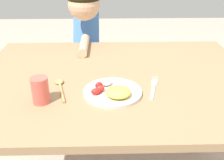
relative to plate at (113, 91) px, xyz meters
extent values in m
cube|color=#937652|center=(0.02, 0.16, -0.03)|extent=(1.25, 0.92, 0.03)
cube|color=#9D7F48|center=(-0.51, 0.53, -0.40)|extent=(0.07, 0.07, 0.71)
cube|color=#9D7F48|center=(0.55, 0.53, -0.40)|extent=(0.07, 0.07, 0.71)
cylinder|color=beige|center=(0.00, 0.01, -0.01)|extent=(0.23, 0.23, 0.01)
ellipsoid|color=#EED04B|center=(0.02, -0.03, 0.01)|extent=(0.10, 0.09, 0.03)
ellipsoid|color=red|center=(-0.05, 0.03, 0.01)|extent=(0.04, 0.04, 0.03)
ellipsoid|color=red|center=(-0.05, 0.00, 0.01)|extent=(0.04, 0.03, 0.03)
ellipsoid|color=red|center=(-0.06, -0.02, 0.01)|extent=(0.04, 0.04, 0.02)
ellipsoid|color=white|center=(-0.03, 0.06, 0.01)|extent=(0.05, 0.05, 0.02)
cube|color=silver|center=(0.16, 0.02, -0.01)|extent=(0.04, 0.12, 0.01)
cube|color=silver|center=(0.18, 0.09, -0.01)|extent=(0.03, 0.04, 0.01)
cylinder|color=silver|center=(0.20, 0.13, -0.01)|extent=(0.01, 0.04, 0.00)
cylinder|color=silver|center=(0.19, 0.13, -0.01)|extent=(0.01, 0.04, 0.00)
cylinder|color=silver|center=(0.18, 0.13, -0.01)|extent=(0.01, 0.04, 0.00)
cylinder|color=tan|center=(-0.20, 0.01, -0.01)|extent=(0.05, 0.14, 0.01)
ellipsoid|color=tan|center=(-0.22, 0.10, -0.01)|extent=(0.05, 0.06, 0.01)
cylinder|color=#E55A4D|center=(-0.26, -0.05, 0.04)|extent=(0.06, 0.06, 0.10)
cube|color=#39465F|center=(-0.14, 0.83, -0.46)|extent=(0.16, 0.14, 0.59)
cube|color=#3F72BF|center=(-0.14, 0.73, -0.02)|extent=(0.16, 0.30, 0.36)
sphere|color=#D8A884|center=(-0.14, 0.63, 0.21)|extent=(0.18, 0.18, 0.18)
cylinder|color=#D8A884|center=(-0.14, 0.51, 0.01)|extent=(0.05, 0.26, 0.05)
camera|label=1|loc=(-0.03, -0.89, 0.51)|focal=42.44mm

